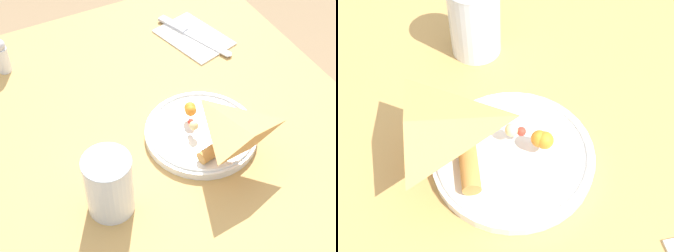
% 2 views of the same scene
% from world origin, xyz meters
% --- Properties ---
extents(dining_table, '(1.01, 0.76, 0.78)m').
position_xyz_m(dining_table, '(0.00, 0.00, 0.65)').
color(dining_table, tan).
rests_on(dining_table, ground_plane).
extents(plate_pizza, '(0.22, 0.22, 0.05)m').
position_xyz_m(plate_pizza, '(-0.01, 0.05, 0.79)').
color(plate_pizza, white).
rests_on(plate_pizza, dining_table).
extents(milk_glass, '(0.08, 0.08, 0.12)m').
position_xyz_m(milk_glass, '(0.06, -0.17, 0.83)').
color(milk_glass, white).
rests_on(milk_glass, dining_table).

